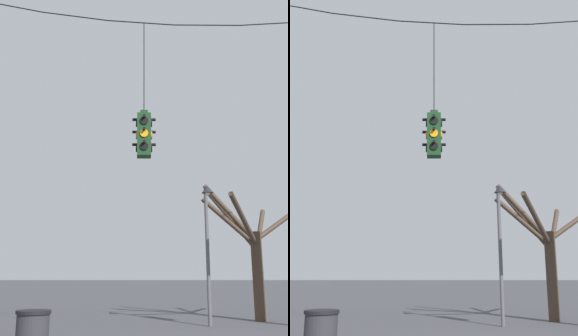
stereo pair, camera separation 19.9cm
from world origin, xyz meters
The scene contains 4 objects.
span_wire centered at (0.00, 0.43, 8.25)m, with size 12.24×0.03×0.75m.
traffic_light_over_intersection centered at (-1.67, 0.43, 4.96)m, with size 0.58×0.58×3.67m.
street_lamp centered at (0.46, 4.35, 3.05)m, with size 0.39×0.68×4.46m.
bare_tree centered at (2.30, 6.01, 2.56)m, with size 4.25×3.79×4.86m.
Camera 1 is at (-1.78, -9.44, 1.61)m, focal length 45.00 mm.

